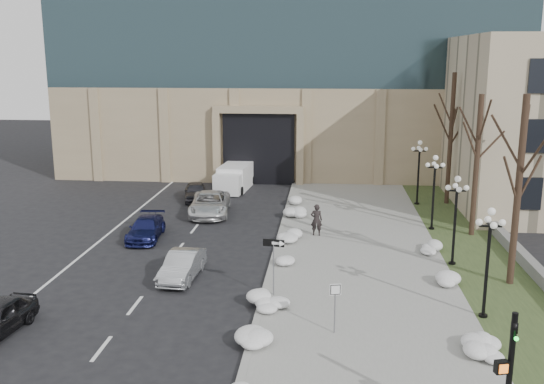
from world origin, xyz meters
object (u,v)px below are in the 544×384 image
Objects in this scene: car_d at (210,204)px; one_way_sign at (277,250)px; pedestrian at (316,220)px; traffic_signal at (507,384)px; car_b at (182,265)px; car_c at (146,229)px; lamppost_b at (456,208)px; box_truck at (235,177)px; keep_sign at (335,298)px; lamppost_a at (489,248)px; lamppost_c at (434,182)px; car_e at (196,191)px; lamppost_d at (419,164)px.

car_d is 2.03× the size of one_way_sign.
traffic_signal reaches higher than pedestrian.
car_b is 0.93× the size of car_c.
one_way_sign is 0.57× the size of lamppost_b.
keep_sign reaches higher than box_truck.
pedestrian is 13.21m from lamppost_a.
car_c is 0.91× the size of lamppost_c.
pedestrian is at bearing 148.06° from lamppost_b.
lamppost_c is at bearing -16.01° from car_d.
box_truck reaches higher than car_c.
car_c is 1.60× the size of one_way_sign.
lamppost_a is at bearing -90.00° from lamppost_b.
one_way_sign is 14.46m from lamppost_c.
pedestrian is 13.09m from keep_sign.
car_b is 0.85× the size of lamppost_b.
one_way_sign is (7.68, -18.13, 1.57)m from car_e.
pedestrian is 0.90× the size of keep_sign.
lamppost_a reaches higher than car_b.
car_d is 1.35× the size of traffic_signal.
car_d is 1.16× the size of lamppost_c.
lamppost_b is (16.37, -13.10, 2.40)m from car_e.
lamppost_c is (13.99, -10.79, 2.12)m from box_truck.
lamppost_b is 1.00× the size of lamppost_d.
lamppost_a is at bearing -10.97° from car_b.
car_d is at bearing -88.50° from box_truck.
keep_sign reaches higher than car_c.
pedestrian is at bearing -56.96° from box_truck.
one_way_sign is at bearing 111.62° from keep_sign.
car_c is 1.09× the size of car_e.
box_truck is (0.49, 8.25, 0.19)m from car_d.
lamppost_b is 13.00m from lamppost_d.
lamppost_b is at bearing -90.00° from lamppost_c.
car_d is (-0.99, 12.10, 0.10)m from car_b.
car_c is 6.45m from car_d.
box_truck reaches higher than car_d.
lamppost_b reaches higher than one_way_sign.
car_c is at bearing -107.35° from car_e.
lamppost_a reaches higher than box_truck.
lamppost_d reaches higher than car_b.
car_e is 19.75m from one_way_sign.
car_e reaches higher than car_b.
keep_sign is at bearing -161.15° from lamppost_a.
box_truck is (3.21, 14.11, 0.32)m from car_c.
car_c is 1.06× the size of traffic_signal.
lamppost_d is at bearing 71.94° from traffic_signal.
pedestrian is (9.24, -8.66, 0.40)m from car_e.
lamppost_b reaches higher than car_b.
traffic_signal is (4.54, -6.66, 0.47)m from keep_sign.
keep_sign is at bearing -68.23° from box_truck.
lamppost_d is (14.49, 3.96, 2.31)m from car_d.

